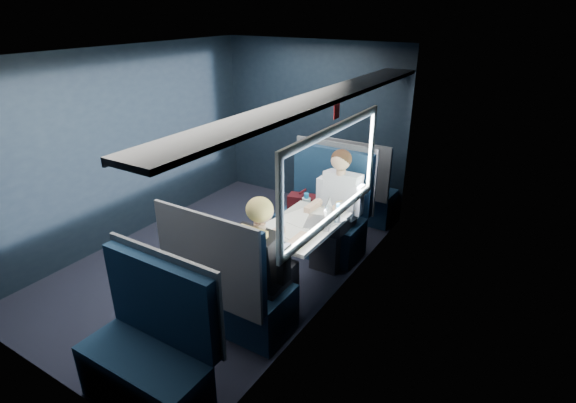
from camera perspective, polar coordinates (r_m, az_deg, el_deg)
The scene contains 13 objects.
ground at distance 5.30m, azimuth -8.36°, elevation -7.39°, with size 2.80×4.20×0.01m, color black.
room_shell at distance 4.70m, azimuth -9.21°, elevation 8.19°, with size 3.00×4.40×2.40m.
table at distance 4.44m, azimuth 1.45°, elevation -3.75°, with size 0.62×1.00×0.74m.
seat_bay_near at distance 5.32m, azimuth 4.40°, elevation -1.86°, with size 1.04×0.62×1.26m.
seat_bay_far at distance 4.05m, azimuth -7.29°, elevation -11.10°, with size 1.04×0.62×1.26m.
seat_row_front at distance 6.09m, azimuth 8.55°, elevation 1.25°, with size 1.04×0.51×1.16m.
seat_row_back at distance 3.55m, azimuth -17.05°, elevation -18.05°, with size 1.04×0.51×1.16m.
man at distance 4.95m, azimuth 6.24°, elevation -0.17°, with size 0.53×0.56×1.32m.
woman at distance 3.86m, azimuth -3.04°, elevation -7.27°, with size 0.53×0.56×1.32m.
papers at distance 4.45m, azimuth 2.09°, elevation -2.57°, with size 0.49×0.71×0.01m, color white.
laptop at distance 4.38m, azimuth 4.49°, elevation -2.16°, with size 0.34×0.38×0.24m.
bottle_small at distance 4.43m, azimuth 6.31°, elevation -1.59°, with size 0.06×0.06×0.20m.
cup at distance 4.65m, azimuth 6.47°, elevation -0.87°, with size 0.07×0.07×0.10m, color white.
Camera 1 is at (3.01, -3.40, 2.72)m, focal length 28.00 mm.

